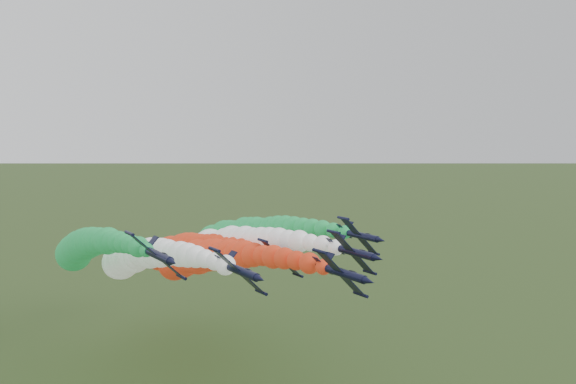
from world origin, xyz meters
name	(u,v)px	position (x,y,z in m)	size (l,w,h in m)	color
jet_lead	(198,259)	(1.69, 37.67, 29.25)	(14.84, 83.21, 21.96)	black
jet_inner_left	(134,258)	(-9.44, 47.55, 29.10)	(14.86, 83.23, 21.98)	black
jet_inner_right	(216,246)	(8.49, 41.75, 30.72)	(14.49, 82.85, 21.60)	black
jet_outer_left	(82,248)	(-18.85, 54.62, 31.31)	(15.03, 83.40, 22.15)	black
jet_outer_right	(234,235)	(20.00, 53.59, 30.19)	(14.65, 83.01, 21.76)	black
jet_trail	(178,251)	(6.84, 60.26, 26.53)	(14.96, 83.32, 22.07)	black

